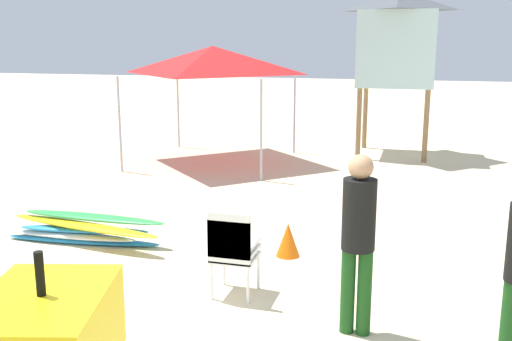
# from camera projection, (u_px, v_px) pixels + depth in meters

# --- Properties ---
(stacked_plastic_chairs) EXTENTS (0.48, 0.48, 1.02)m
(stacked_plastic_chairs) POSITION_uv_depth(u_px,v_px,m) (233.00, 246.00, 6.49)
(stacked_plastic_chairs) COLOR white
(stacked_plastic_chairs) RESTS_ON ground
(surfboard_pile) EXTENTS (2.52, 0.66, 0.40)m
(surfboard_pile) POSITION_uv_depth(u_px,v_px,m) (83.00, 229.00, 8.34)
(surfboard_pile) COLOR #268CCC
(surfboard_pile) RESTS_ON ground
(lifeguard_near_left) EXTENTS (0.32, 0.32, 1.79)m
(lifeguard_near_left) POSITION_uv_depth(u_px,v_px,m) (358.00, 232.00, 5.60)
(lifeguard_near_left) COLOR #194C19
(lifeguard_near_left) RESTS_ON ground
(popup_canopy) EXTENTS (3.22, 3.22, 2.70)m
(popup_canopy) POSITION_uv_depth(u_px,v_px,m) (213.00, 60.00, 13.51)
(popup_canopy) COLOR #B2B2B7
(popup_canopy) RESTS_ON ground
(lifeguard_tower) EXTENTS (1.98, 1.98, 3.96)m
(lifeguard_tower) POSITION_uv_depth(u_px,v_px,m) (398.00, 39.00, 14.27)
(lifeguard_tower) COLOR olive
(lifeguard_tower) RESTS_ON ground
(traffic_cone_near) EXTENTS (0.32, 0.32, 0.45)m
(traffic_cone_near) POSITION_uv_depth(u_px,v_px,m) (288.00, 240.00, 7.84)
(traffic_cone_near) COLOR orange
(traffic_cone_near) RESTS_ON ground
(traffic_cone_far) EXTENTS (0.41, 0.41, 0.59)m
(traffic_cone_far) POSITION_uv_depth(u_px,v_px,m) (358.00, 201.00, 9.49)
(traffic_cone_far) COLOR orange
(traffic_cone_far) RESTS_ON ground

